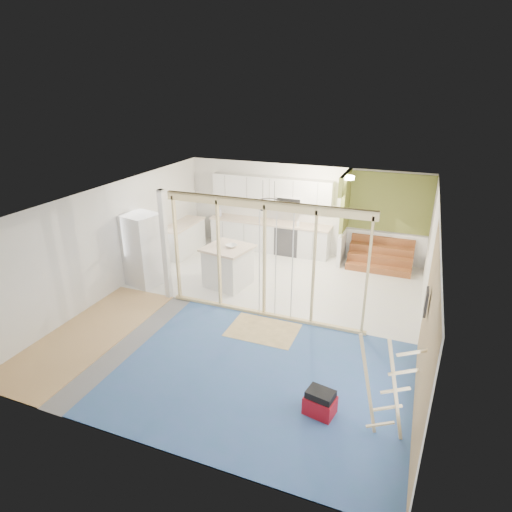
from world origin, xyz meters
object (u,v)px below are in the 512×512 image
at_px(fridge, 144,250).
at_px(ladder, 385,389).
at_px(island, 228,266).
at_px(toolbox, 320,403).

height_order(fridge, ladder, fridge).
bearing_deg(island, ladder, -32.17).
height_order(toolbox, ladder, ladder).
bearing_deg(ladder, fridge, 132.95).
height_order(fridge, toolbox, fridge).
bearing_deg(fridge, island, 31.77).
xyz_separation_m(island, toolbox, (3.19, -3.60, -0.31)).
distance_m(island, toolbox, 4.82).
distance_m(fridge, toolbox, 6.00).
relative_size(fridge, island, 1.49).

